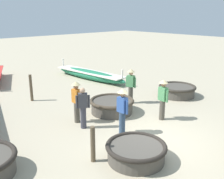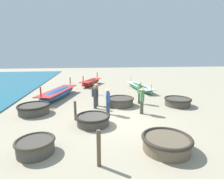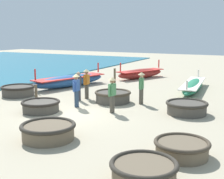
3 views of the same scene
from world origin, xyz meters
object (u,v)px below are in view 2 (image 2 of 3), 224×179
(long_boat_ochre_hull, at_px, (59,93))
(mooring_post_inland, at_px, (94,88))
(coracle_far_left, at_px, (178,101))
(coracle_weathered, at_px, (93,120))
(coracle_front_left, at_px, (35,146))
(long_boat_red_hull, at_px, (139,87))
(fisherman_standing_right, at_px, (108,99))
(long_boat_white_hull, at_px, (91,82))
(coracle_nearest, at_px, (166,143))
(fisherman_by_coracle, at_px, (95,96))
(fisherman_crouching, at_px, (142,99))
(fisherman_standing_left, at_px, (140,91))
(coracle_upturned, at_px, (34,109))
(mooring_post_mid_beach, at_px, (75,111))
(mooring_post_shoreline, at_px, (99,148))
(coracle_center, at_px, (121,101))
(fisherman_with_hat, at_px, (97,93))

(long_boat_ochre_hull, relative_size, mooring_post_inland, 4.56)
(coracle_far_left, distance_m, coracle_weathered, 6.74)
(coracle_front_left, distance_m, long_boat_red_hull, 13.27)
(coracle_far_left, bearing_deg, fisherman_standing_right, -167.54)
(coracle_far_left, height_order, long_boat_white_hull, long_boat_white_hull)
(coracle_nearest, bearing_deg, fisherman_by_coracle, 113.24)
(fisherman_crouching, bearing_deg, long_boat_white_hull, 105.08)
(long_boat_red_hull, xyz_separation_m, fisherman_standing_left, (-1.53, -5.06, 0.65))
(fisherman_by_coracle, relative_size, mooring_post_inland, 1.19)
(coracle_nearest, xyz_separation_m, long_boat_white_hull, (-2.55, 14.96, 0.08))
(coracle_nearest, distance_m, fisherman_standing_left, 6.56)
(coracle_far_left, xyz_separation_m, fisherman_crouching, (-3.12, -1.35, 0.65))
(fisherman_by_coracle, bearing_deg, coracle_upturned, -171.77)
(coracle_far_left, relative_size, coracle_weathered, 1.06)
(fisherman_crouching, bearing_deg, mooring_post_mid_beach, -172.52)
(coracle_far_left, relative_size, coracle_front_left, 1.31)
(fisherman_crouching, xyz_separation_m, fisherman_by_coracle, (-2.81, 1.52, -0.12))
(coracle_far_left, distance_m, fisherman_by_coracle, 5.95)
(coracle_weathered, xyz_separation_m, mooring_post_shoreline, (0.08, -3.50, 0.35))
(long_boat_ochre_hull, height_order, fisherman_by_coracle, fisherman_by_coracle)
(coracle_upturned, bearing_deg, fisherman_crouching, -8.26)
(long_boat_white_hull, xyz_separation_m, fisherman_standing_right, (0.81, -10.53, 0.56))
(mooring_post_inland, bearing_deg, coracle_center, -64.86)
(coracle_far_left, relative_size, mooring_post_mid_beach, 1.73)
(fisherman_standing_left, height_order, mooring_post_inland, fisherman_standing_left)
(fisherman_by_coracle, height_order, mooring_post_shoreline, fisherman_by_coracle)
(fisherman_with_hat, xyz_separation_m, mooring_post_inland, (-0.08, 3.67, -0.30))
(coracle_front_left, distance_m, mooring_post_shoreline, 2.56)
(coracle_upturned, xyz_separation_m, mooring_post_inland, (3.90, 4.83, 0.33))
(fisherman_standing_left, xyz_separation_m, mooring_post_shoreline, (-3.52, -7.09, -0.32))
(mooring_post_shoreline, distance_m, mooring_post_inland, 10.64)
(coracle_weathered, distance_m, fisherman_by_coracle, 2.93)
(fisherman_standing_left, xyz_separation_m, fisherman_standing_right, (-2.62, -2.04, 0.00))
(fisherman_standing_left, relative_size, mooring_post_shoreline, 1.32)
(long_boat_white_hull, xyz_separation_m, mooring_post_mid_beach, (-1.12, -11.26, 0.16))
(coracle_nearest, bearing_deg, fisherman_with_hat, 110.15)
(coracle_upturned, xyz_separation_m, mooring_post_shoreline, (3.67, -5.81, 0.31))
(coracle_weathered, relative_size, fisherman_with_hat, 1.08)
(coracle_center, relative_size, fisherman_standing_left, 1.15)
(fisherman_standing_left, relative_size, mooring_post_mid_beach, 1.52)
(coracle_weathered, bearing_deg, fisherman_standing_right, 57.73)
(long_boat_ochre_hull, distance_m, fisherman_standing_right, 6.05)
(coracle_center, xyz_separation_m, long_boat_white_hull, (-1.94, 8.78, 0.07))
(coracle_far_left, xyz_separation_m, coracle_center, (-4.07, 0.60, 0.02))
(fisherman_standing_left, height_order, fisherman_crouching, same)
(coracle_nearest, distance_m, fisherman_crouching, 4.29)
(fisherman_standing_right, distance_m, mooring_post_shoreline, 5.14)
(coracle_nearest, height_order, mooring_post_mid_beach, mooring_post_mid_beach)
(coracle_weathered, relative_size, coracle_front_left, 1.24)
(mooring_post_mid_beach, bearing_deg, coracle_center, 39.02)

